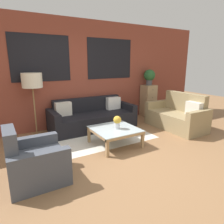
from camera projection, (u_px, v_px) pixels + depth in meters
ground_plane at (130, 158)px, 3.65m from camera, size 16.00×16.00×0.00m
wall_back_brick at (79, 74)px, 5.35m from camera, size 8.40×0.09×2.80m
rug at (103, 136)px, 4.72m from camera, size 2.23×1.45×0.00m
couch_dark at (93, 118)px, 5.29m from camera, size 2.24×0.88×0.78m
settee_vintage at (177, 117)px, 5.27m from camera, size 0.80×1.54×0.92m
armchair_corner at (34, 162)px, 2.93m from camera, size 0.80×0.83×0.84m
coffee_table at (115, 131)px, 4.18m from camera, size 0.90×0.90×0.36m
floor_lamp at (32, 82)px, 4.51m from camera, size 0.45×0.45×1.48m
drawer_cabinet at (148, 101)px, 6.45m from camera, size 0.41×0.40×1.00m
potted_plant at (149, 76)px, 6.26m from camera, size 0.36×0.36×0.49m
flower_vase at (117, 121)px, 4.12m from camera, size 0.16×0.16×0.27m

